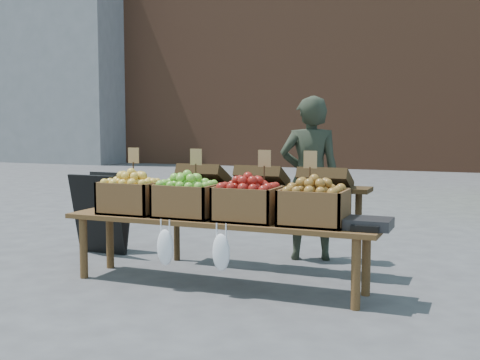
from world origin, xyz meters
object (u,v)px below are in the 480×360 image
at_px(crate_golden_apples, 132,197).
at_px(crate_russet_pears, 187,200).
at_px(display_bench, 217,253).
at_px(weighing_scale, 369,224).
at_px(crate_red_apples, 248,204).
at_px(chalkboard_sign, 102,213).
at_px(crate_green_apples, 314,207).
at_px(vendor, 310,179).
at_px(back_table, 262,214).

height_order(crate_golden_apples, crate_russet_pears, same).
distance_m(display_bench, weighing_scale, 1.29).
relative_size(crate_russet_pears, crate_red_apples, 1.00).
bearing_deg(crate_golden_apples, weighing_scale, 0.00).
height_order(chalkboard_sign, crate_green_apples, chalkboard_sign).
height_order(display_bench, crate_russet_pears, crate_russet_pears).
xyz_separation_m(vendor, crate_red_apples, (-0.16, -1.27, -0.10)).
height_order(crate_red_apples, crate_green_apples, same).
relative_size(back_table, crate_red_apples, 4.20).
distance_m(crate_golden_apples, weighing_scale, 2.08).
bearing_deg(chalkboard_sign, crate_golden_apples, -40.28).
xyz_separation_m(vendor, crate_golden_apples, (-1.26, -1.27, -0.10)).
bearing_deg(vendor, crate_red_apples, 62.71).
relative_size(vendor, back_table, 0.77).
bearing_deg(crate_golden_apples, chalkboard_sign, 138.68).
bearing_deg(crate_russet_pears, crate_green_apples, 0.00).
xyz_separation_m(crate_golden_apples, weighing_scale, (2.08, 0.00, -0.10)).
xyz_separation_m(chalkboard_sign, crate_green_apples, (2.48, -0.73, 0.28)).
bearing_deg(crate_golden_apples, crate_green_apples, 0.00).
bearing_deg(weighing_scale, crate_golden_apples, 180.00).
bearing_deg(crate_golden_apples, back_table, 37.01).
bearing_deg(vendor, crate_golden_apples, 25.11).
bearing_deg(weighing_scale, display_bench, 180.00).
distance_m(back_table, crate_green_apples, 1.02).
bearing_deg(crate_russet_pears, crate_golden_apples, 180.00).
height_order(vendor, crate_russet_pears, vendor).
distance_m(crate_russet_pears, weighing_scale, 1.53).
bearing_deg(crate_red_apples, display_bench, 180.00).
height_order(back_table, crate_golden_apples, back_table).
relative_size(crate_red_apples, weighing_scale, 1.47).
bearing_deg(crate_red_apples, crate_green_apples, 0.00).
height_order(chalkboard_sign, crate_red_apples, chalkboard_sign).
bearing_deg(crate_golden_apples, crate_russet_pears, 0.00).
distance_m(crate_red_apples, weighing_scale, 0.98).
relative_size(back_table, display_bench, 0.78).
xyz_separation_m(crate_russet_pears, crate_red_apples, (0.55, 0.00, 0.00)).
relative_size(vendor, chalkboard_sign, 1.91).
xyz_separation_m(crate_golden_apples, crate_red_apples, (1.10, 0.00, 0.00)).
relative_size(display_bench, crate_red_apples, 5.40).
relative_size(chalkboard_sign, display_bench, 0.32).
distance_m(vendor, weighing_scale, 1.52).
bearing_deg(vendor, crate_russet_pears, 40.67).
bearing_deg(vendor, display_bench, 50.98).
bearing_deg(crate_green_apples, weighing_scale, 0.00).
relative_size(crate_green_apples, weighing_scale, 1.47).
bearing_deg(crate_russet_pears, chalkboard_sign, 152.13).
bearing_deg(display_bench, vendor, 71.05).
xyz_separation_m(vendor, display_bench, (-0.44, -1.27, -0.53)).
distance_m(chalkboard_sign, crate_golden_apples, 1.14).
bearing_deg(weighing_scale, back_table, 147.26).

